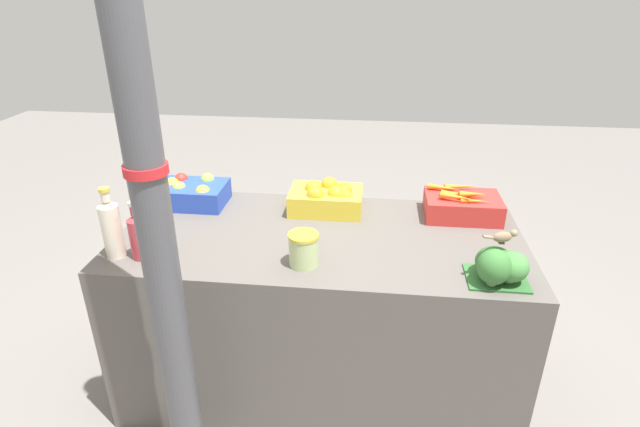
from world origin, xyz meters
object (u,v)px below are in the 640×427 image
apple_crate (189,192)px  orange_crate (327,198)px  support_pole (152,207)px  juice_bottle_cloudy (112,228)px  carrot_crate (462,205)px  pickle_jar (304,249)px  sparrow_bird (504,237)px  broccoli_pile (499,266)px  juice_bottle_ruby (139,235)px

apple_crate → orange_crate: orange_crate is taller
support_pole → juice_bottle_cloudy: support_pole is taller
carrot_crate → orange_crate: bearing=-179.8°
support_pole → orange_crate: 1.04m
orange_crate → apple_crate: bearing=179.9°
pickle_jar → carrot_crate: bearing=37.3°
apple_crate → sparrow_bird: (1.37, -0.52, 0.11)m
orange_crate → sparrow_bird: bearing=-37.3°
apple_crate → broccoli_pile: 1.47m
pickle_jar → sparrow_bird: size_ratio=1.00×
apple_crate → carrot_crate: 1.31m
carrot_crate → sparrow_bird: 0.54m
broccoli_pile → carrot_crate: bearing=95.3°
apple_crate → pickle_jar: (0.64, -0.51, 0.01)m
orange_crate → juice_bottle_ruby: 0.87m
apple_crate → broccoli_pile: bearing=-22.0°
apple_crate → juice_bottle_ruby: size_ratio=1.40×
broccoli_pile → pickle_jar: size_ratio=1.65×
apple_crate → juice_bottle_cloudy: (-0.12, -0.53, 0.07)m
orange_crate → sparrow_bird: sparrow_bird is taller
sparrow_bird → broccoli_pile: bearing=-115.9°
support_pole → apple_crate: 0.98m
apple_crate → sparrow_bird: bearing=-21.0°
support_pole → pickle_jar: size_ratio=18.06×
broccoli_pile → juice_bottle_ruby: bearing=179.0°
apple_crate → juice_bottle_cloudy: juice_bottle_cloudy is taller
orange_crate → carrot_crate: orange_crate is taller
orange_crate → juice_bottle_ruby: (-0.69, -0.52, 0.04)m
juice_bottle_cloudy → pickle_jar: bearing=1.2°
broccoli_pile → pickle_jar: (-0.72, 0.04, -0.00)m
orange_crate → broccoli_pile: 0.88m
sparrow_bird → support_pole: bearing=-177.3°
support_pole → apple_crate: size_ratio=7.09×
juice_bottle_cloudy → juice_bottle_ruby: bearing=-0.0°
orange_crate → carrot_crate: 0.63m
support_pole → juice_bottle_ruby: support_pole is taller
carrot_crate → juice_bottle_cloudy: (-1.43, -0.53, 0.07)m
support_pole → sparrow_bird: 1.20m
broccoli_pile → juice_bottle_ruby: 1.37m
juice_bottle_ruby → broccoli_pile: bearing=-1.0°
orange_crate → carrot_crate: bearing=0.2°
apple_crate → juice_bottle_cloudy: size_ratio=1.16×
broccoli_pile → sparrow_bird: (0.00, 0.03, 0.11)m
orange_crate → broccoli_pile: size_ratio=1.55×
juice_bottle_ruby → apple_crate: bearing=89.0°
support_pole → pickle_jar: bearing=44.0°
orange_crate → juice_bottle_cloudy: size_ratio=1.16×
sparrow_bird → pickle_jar: bearing=163.5°
orange_crate → sparrow_bird: (0.69, -0.52, 0.11)m
apple_crate → carrot_crate: bearing=0.1°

